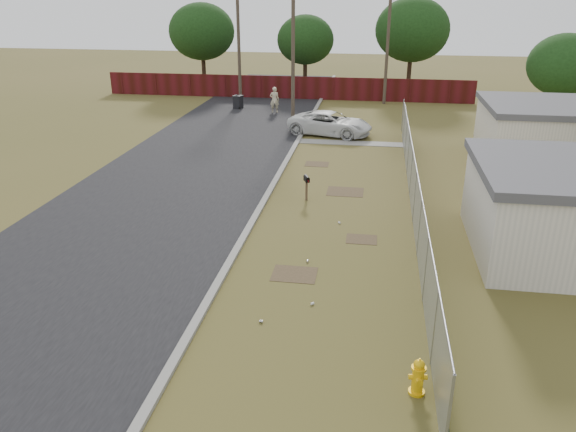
% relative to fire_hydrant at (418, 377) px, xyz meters
% --- Properties ---
extents(ground, '(120.00, 120.00, 0.00)m').
position_rel_fire_hydrant_xyz_m(ground, '(-2.70, 10.11, -0.43)').
color(ground, brown).
rests_on(ground, ground).
extents(street, '(15.10, 60.00, 0.12)m').
position_rel_fire_hydrant_xyz_m(street, '(-9.46, 18.17, -0.41)').
color(street, black).
rests_on(street, ground).
extents(chainlink_fence, '(0.10, 27.06, 2.02)m').
position_rel_fire_hydrant_xyz_m(chainlink_fence, '(0.42, 11.14, 0.37)').
color(chainlink_fence, gray).
rests_on(chainlink_fence, ground).
extents(privacy_fence, '(30.00, 0.12, 1.80)m').
position_rel_fire_hydrant_xyz_m(privacy_fence, '(-8.70, 35.11, 0.47)').
color(privacy_fence, '#4A1013').
rests_on(privacy_fence, ground).
extents(utility_poles, '(12.60, 8.24, 9.00)m').
position_rel_fire_hydrant_xyz_m(utility_poles, '(-6.37, 30.78, 4.27)').
color(utility_poles, '#4A3B31').
rests_on(utility_poles, ground).
extents(houses, '(9.30, 17.24, 3.10)m').
position_rel_fire_hydrant_xyz_m(houses, '(7.00, 13.25, 1.13)').
color(houses, beige).
rests_on(houses, ground).
extents(horizon_trees, '(33.32, 31.94, 7.78)m').
position_rel_fire_hydrant_xyz_m(horizon_trees, '(-1.86, 33.67, 4.20)').
color(horizon_trees, '#332317').
rests_on(horizon_trees, ground).
extents(fire_hydrant, '(0.42, 0.43, 0.92)m').
position_rel_fire_hydrant_xyz_m(fire_hydrant, '(0.00, 0.00, 0.00)').
color(fire_hydrant, '#F0B50C').
rests_on(fire_hydrant, ground).
extents(mailbox, '(0.32, 0.47, 1.09)m').
position_rel_fire_hydrant_xyz_m(mailbox, '(-3.97, 11.80, 0.43)').
color(mailbox, brown).
rests_on(mailbox, ground).
extents(pickup_truck, '(5.52, 3.58, 1.41)m').
position_rel_fire_hydrant_xyz_m(pickup_truck, '(-3.99, 23.45, 0.28)').
color(pickup_truck, silver).
rests_on(pickup_truck, ground).
extents(pedestrian, '(0.73, 0.54, 1.85)m').
position_rel_fire_hydrant_xyz_m(pedestrian, '(-8.53, 29.42, 0.50)').
color(pedestrian, beige).
rests_on(pedestrian, ground).
extents(trash_bin, '(0.79, 0.86, 0.97)m').
position_rel_fire_hydrant_xyz_m(trash_bin, '(-11.50, 30.52, 0.07)').
color(trash_bin, black).
rests_on(trash_bin, ground).
extents(scattered_litter, '(1.70, 7.30, 0.07)m').
position_rel_fire_hydrant_xyz_m(scattered_litter, '(-3.08, 5.27, -0.39)').
color(scattered_litter, silver).
rests_on(scattered_litter, ground).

